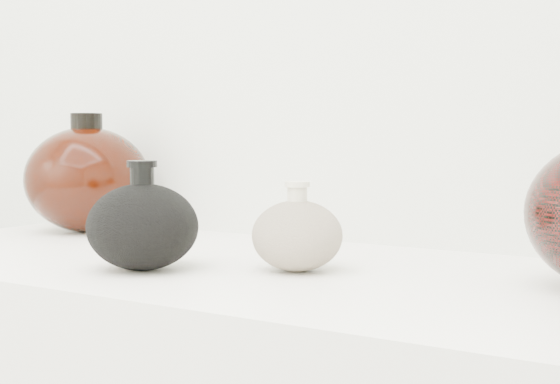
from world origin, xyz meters
The scene contains 3 objects.
black_gourd_vase centered at (-0.10, 0.84, 0.95)m, with size 0.17×0.17×0.14m.
cream_gourd_vase centered at (0.07, 0.94, 0.94)m, with size 0.12×0.12×0.11m.
left_round_pot centered at (-0.44, 1.08, 0.99)m, with size 0.26×0.26×0.20m.
Camera 1 is at (0.55, 0.13, 1.07)m, focal length 50.00 mm.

